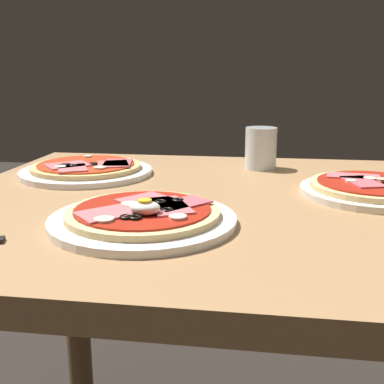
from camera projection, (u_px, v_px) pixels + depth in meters
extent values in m
cube|color=#9E754C|center=(249.00, 209.00, 0.85)|extent=(1.11, 0.83, 0.04)
cylinder|color=brown|center=(76.00, 294.00, 1.36)|extent=(0.07, 0.07, 0.72)
cylinder|color=white|center=(143.00, 220.00, 0.70)|extent=(0.28, 0.28, 0.01)
cylinder|color=#E5C17F|center=(143.00, 213.00, 0.70)|extent=(0.23, 0.23, 0.01)
cylinder|color=#A82314|center=(143.00, 209.00, 0.70)|extent=(0.20, 0.20, 0.00)
torus|color=black|center=(167.00, 210.00, 0.68)|extent=(0.02, 0.02, 0.00)
torus|color=black|center=(126.00, 217.00, 0.65)|extent=(0.02, 0.02, 0.00)
torus|color=black|center=(160.00, 202.00, 0.72)|extent=(0.02, 0.02, 0.00)
torus|color=black|center=(135.00, 217.00, 0.65)|extent=(0.02, 0.02, 0.00)
torus|color=black|center=(154.00, 209.00, 0.69)|extent=(0.02, 0.02, 0.00)
torus|color=black|center=(178.00, 200.00, 0.73)|extent=(0.02, 0.02, 0.00)
cube|color=#D16B70|center=(109.00, 213.00, 0.67)|extent=(0.10, 0.10, 0.00)
cube|color=#D16B70|center=(145.00, 200.00, 0.74)|extent=(0.10, 0.10, 0.00)
cube|color=#D16B70|center=(168.00, 206.00, 0.70)|extent=(0.09, 0.11, 0.00)
cube|color=#C65B66|center=(180.00, 204.00, 0.71)|extent=(0.10, 0.10, 0.00)
cylinder|color=beige|center=(104.00, 220.00, 0.64)|extent=(0.03, 0.03, 0.00)
cylinder|color=beige|center=(130.00, 204.00, 0.71)|extent=(0.03, 0.03, 0.00)
cylinder|color=beige|center=(178.00, 217.00, 0.65)|extent=(0.03, 0.03, 0.00)
ellipsoid|color=white|center=(145.00, 208.00, 0.66)|extent=(0.04, 0.03, 0.02)
cylinder|color=yellow|center=(145.00, 201.00, 0.66)|extent=(0.02, 0.02, 0.00)
cylinder|color=white|center=(87.00, 172.00, 1.04)|extent=(0.29, 0.29, 0.01)
cylinder|color=#DBB26B|center=(86.00, 167.00, 1.04)|extent=(0.24, 0.24, 0.01)
cylinder|color=red|center=(86.00, 164.00, 1.04)|extent=(0.21, 0.21, 0.00)
torus|color=black|center=(94.00, 164.00, 1.02)|extent=(0.02, 0.02, 0.00)
torus|color=black|center=(73.00, 166.00, 1.00)|extent=(0.02, 0.02, 0.00)
torus|color=black|center=(66.00, 164.00, 1.01)|extent=(0.02, 0.02, 0.00)
cube|color=#C65B66|center=(118.00, 163.00, 1.03)|extent=(0.07, 0.09, 0.00)
cube|color=#D16B70|center=(72.00, 168.00, 0.98)|extent=(0.09, 0.10, 0.00)
cube|color=#D16B70|center=(67.00, 165.00, 1.01)|extent=(0.11, 0.11, 0.00)
cube|color=#D16B70|center=(113.00, 164.00, 1.02)|extent=(0.09, 0.10, 0.00)
cylinder|color=beige|center=(100.00, 168.00, 0.98)|extent=(0.03, 0.03, 0.00)
cylinder|color=beige|center=(60.00, 167.00, 0.99)|extent=(0.02, 0.02, 0.00)
cylinder|color=beige|center=(88.00, 156.00, 1.11)|extent=(0.02, 0.02, 0.00)
cylinder|color=silver|center=(372.00, 192.00, 0.87)|extent=(0.26, 0.26, 0.01)
cylinder|color=#E5C17F|center=(373.00, 186.00, 0.87)|extent=(0.23, 0.23, 0.01)
cylinder|color=#A82314|center=(373.00, 182.00, 0.86)|extent=(0.20, 0.20, 0.00)
cube|color=#C65B66|center=(362.00, 182.00, 0.86)|extent=(0.07, 0.10, 0.00)
cube|color=#D16B70|center=(353.00, 176.00, 0.90)|extent=(0.10, 0.06, 0.00)
cylinder|color=beige|center=(382.00, 180.00, 0.87)|extent=(0.02, 0.02, 0.00)
cylinder|color=beige|center=(370.00, 179.00, 0.88)|extent=(0.02, 0.02, 0.00)
cylinder|color=beige|center=(351.00, 181.00, 0.86)|extent=(0.02, 0.02, 0.00)
cylinder|color=silver|center=(261.00, 148.00, 1.09)|extent=(0.07, 0.07, 0.10)
cylinder|color=silver|center=(260.00, 163.00, 1.10)|extent=(0.06, 0.06, 0.02)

